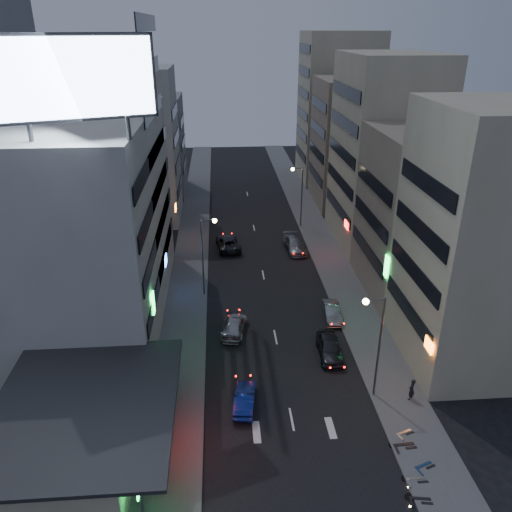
{
  "coord_description": "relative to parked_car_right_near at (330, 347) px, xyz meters",
  "views": [
    {
      "loc": [
        -4.44,
        -22.12,
        24.46
      ],
      "look_at": [
        -1.41,
        17.75,
        6.08
      ],
      "focal_mm": 35.0,
      "sensor_mm": 36.0,
      "label": 1
    }
  ],
  "objects": [
    {
      "name": "ground",
      "position": [
        -4.1,
        -11.06,
        -0.78
      ],
      "size": [
        180.0,
        180.0,
        0.0
      ],
      "primitive_type": "plane",
      "color": "black",
      "rests_on": "ground"
    },
    {
      "name": "sidewalk_left",
      "position": [
        -12.1,
        18.94,
        -0.72
      ],
      "size": [
        4.0,
        120.0,
        0.12
      ],
      "primitive_type": "cube",
      "color": "#4C4C4F",
      "rests_on": "ground"
    },
    {
      "name": "sidewalk_right",
      "position": [
        3.9,
        18.94,
        -0.72
      ],
      "size": [
        4.0,
        120.0,
        0.12
      ],
      "primitive_type": "cube",
      "color": "#4C4C4F",
      "rests_on": "ground"
    },
    {
      "name": "food_court",
      "position": [
        -18.0,
        -9.06,
        1.2
      ],
      "size": [
        11.0,
        13.0,
        3.88
      ],
      "color": "#BCAF93",
      "rests_on": "ground"
    },
    {
      "name": "white_building",
      "position": [
        -21.1,
        8.94,
        8.22
      ],
      "size": [
        14.0,
        24.0,
        18.0
      ],
      "primitive_type": "cube",
      "color": "#B5B4B0",
      "rests_on": "ground"
    },
    {
      "name": "shophouse_near",
      "position": [
        10.9,
        -0.56,
        9.22
      ],
      "size": [
        10.0,
        11.0,
        20.0
      ],
      "primitive_type": "cube",
      "color": "#BCAF93",
      "rests_on": "ground"
    },
    {
      "name": "shophouse_mid",
      "position": [
        11.4,
        10.94,
        7.22
      ],
      "size": [
        11.0,
        12.0,
        16.0
      ],
      "primitive_type": "cube",
      "color": "gray",
      "rests_on": "ground"
    },
    {
      "name": "shophouse_far",
      "position": [
        10.9,
        23.94,
        10.22
      ],
      "size": [
        10.0,
        14.0,
        22.0
      ],
      "primitive_type": "cube",
      "color": "#BCAF93",
      "rests_on": "ground"
    },
    {
      "name": "far_left_a",
      "position": [
        -19.6,
        33.94,
        9.22
      ],
      "size": [
        11.0,
        10.0,
        20.0
      ],
      "primitive_type": "cube",
      "color": "#B5B4B0",
      "rests_on": "ground"
    },
    {
      "name": "far_left_b",
      "position": [
        -20.1,
        46.94,
        6.72
      ],
      "size": [
        12.0,
        10.0,
        15.0
      ],
      "primitive_type": "cube",
      "color": "gray",
      "rests_on": "ground"
    },
    {
      "name": "far_right_a",
      "position": [
        11.4,
        38.94,
        8.22
      ],
      "size": [
        11.0,
        12.0,
        18.0
      ],
      "primitive_type": "cube",
      "color": "gray",
      "rests_on": "ground"
    },
    {
      "name": "far_right_b",
      "position": [
        11.9,
        52.94,
        11.22
      ],
      "size": [
        12.0,
        12.0,
        24.0
      ],
      "primitive_type": "cube",
      "color": "#BCAF93",
      "rests_on": "ground"
    },
    {
      "name": "billboard",
      "position": [
        -17.09,
        -1.09,
        20.88
      ],
      "size": [
        9.52,
        3.75,
        6.2
      ],
      "rotation": [
        0.0,
        0.0,
        0.35
      ],
      "color": "#595B60",
      "rests_on": "white_building"
    },
    {
      "name": "street_lamp_right_near",
      "position": [
        1.8,
        -5.06,
        4.58
      ],
      "size": [
        1.6,
        0.44,
        8.02
      ],
      "color": "#595B60",
      "rests_on": "sidewalk_right"
    },
    {
      "name": "street_lamp_left",
      "position": [
        -10.0,
        10.94,
        4.58
      ],
      "size": [
        1.6,
        0.44,
        8.02
      ],
      "color": "#595B60",
      "rests_on": "sidewalk_left"
    },
    {
      "name": "street_lamp_right_far",
      "position": [
        1.8,
        28.94,
        4.58
      ],
      "size": [
        1.6,
        0.44,
        8.02
      ],
      "color": "#595B60",
      "rests_on": "sidewalk_right"
    },
    {
      "name": "parked_car_right_near",
      "position": [
        0.0,
        0.0,
        0.0
      ],
      "size": [
        2.04,
        4.67,
        1.57
      ],
      "primitive_type": "imported",
      "rotation": [
        0.0,
        0.0,
        -0.04
      ],
      "color": "#2A2A30",
      "rests_on": "ground"
    },
    {
      "name": "parked_car_right_mid",
      "position": [
        1.42,
        5.63,
        -0.12
      ],
      "size": [
        1.64,
        4.08,
        1.32
      ],
      "primitive_type": "imported",
      "rotation": [
        0.0,
        0.0,
        -0.06
      ],
      "color": "#95999D",
      "rests_on": "ground"
    },
    {
      "name": "parked_car_left",
      "position": [
        -7.72,
        22.37,
        -0.01
      ],
      "size": [
        3.16,
        5.81,
        1.55
      ],
      "primitive_type": "imported",
      "rotation": [
        0.0,
        0.0,
        3.25
      ],
      "color": "#232428",
      "rests_on": "ground"
    },
    {
      "name": "parked_car_right_far",
      "position": [
        0.25,
        21.15,
        -0.02
      ],
      "size": [
        2.59,
        5.46,
        1.54
      ],
      "primitive_type": "imported",
      "rotation": [
        0.0,
        0.0,
        0.08
      ],
      "color": "gray",
      "rests_on": "ground"
    },
    {
      "name": "road_car_blue",
      "position": [
        -7.22,
        -5.49,
        -0.13
      ],
      "size": [
        1.91,
        4.13,
        1.31
      ],
      "primitive_type": "imported",
      "rotation": [
        0.0,
        0.0,
        3.01
      ],
      "color": "navy",
      "rests_on": "ground"
    },
    {
      "name": "road_car_silver",
      "position": [
        -7.62,
        3.97,
        -0.11
      ],
      "size": [
        2.78,
        4.94,
        1.35
      ],
      "primitive_type": "imported",
      "rotation": [
        0.0,
        0.0,
        2.94
      ],
      "color": "#A0A4A8",
      "rests_on": "ground"
    },
    {
      "name": "person",
      "position": [
        4.68,
        -5.78,
        0.18
      ],
      "size": [
        0.73,
        0.72,
        1.7
      ],
      "primitive_type": "imported",
      "rotation": [
        0.0,
        0.0,
        3.92
      ],
      "color": "black",
      "rests_on": "sidewalk_right"
    },
    {
      "name": "scooter_black_a",
      "position": [
        2.91,
        -13.97,
        -0.11
      ],
      "size": [
        0.88,
        1.88,
        1.11
      ],
      "primitive_type": null,
      "rotation": [
        0.0,
        0.0,
        1.42
      ],
      "color": "black",
      "rests_on": "sidewalk_right"
    },
    {
      "name": "scooter_silver_a",
      "position": [
        3.16,
        -12.49,
        -0.12
      ],
      "size": [
        0.62,
        1.8,
        1.09
      ],
      "primitive_type": null,
      "rotation": [
        0.0,
        0.0,
        1.59
      ],
      "color": "#A1A4A8",
      "rests_on": "sidewalk_right"
    },
    {
      "name": "scooter_blue",
      "position": [
        3.9,
        -11.36,
        -0.1
      ],
      "size": [
        1.21,
        1.94,
        1.12
      ],
      "primitive_type": null,
      "rotation": [
        0.0,
        0.0,
        1.93
      ],
      "color": "navy",
      "rests_on": "sidewalk_right"
    },
    {
      "name": "scooter_black_b",
      "position": [
        3.42,
        -9.81,
        -0.04
      ],
      "size": [
        0.8,
        2.07,
        1.24
      ],
      "primitive_type": null,
      "rotation": [
        0.0,
        0.0,
        1.63
      ],
      "color": "black",
      "rests_on": "sidewalk_right"
    },
    {
      "name": "scooter_silver_b",
      "position": [
        3.62,
        -8.61,
        -0.14
      ],
      "size": [
        1.13,
        1.8,
        1.04
      ],
      "primitive_type": null,
      "rotation": [
        0.0,
        0.0,
        1.93
      ],
      "color": "#B9BBC1",
      "rests_on": "sidewalk_right"
    }
  ]
}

